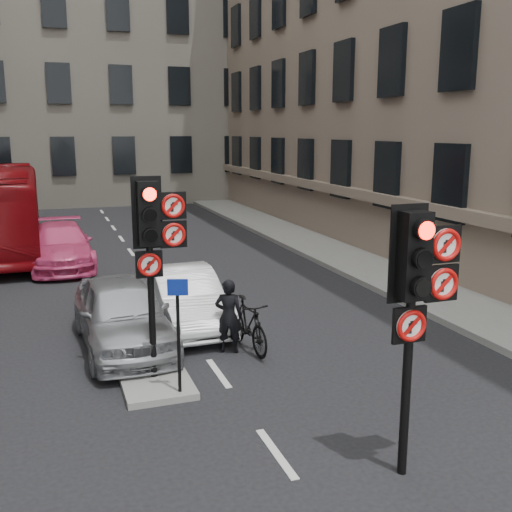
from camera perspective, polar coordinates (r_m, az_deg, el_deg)
pavement_right at (r=20.32m, az=10.74°, el=-0.75°), size 3.00×50.00×0.16m
centre_island at (r=11.17m, az=-9.66°, el=-11.46°), size 1.20×2.00×0.12m
building_far at (r=43.59m, az=-16.29°, el=18.75°), size 30.00×14.00×20.00m
signal_near at (r=7.72m, az=15.19°, el=-2.60°), size 0.91×0.40×3.58m
signal_far at (r=10.43m, az=-9.69°, el=2.03°), size 0.91×0.40×3.58m
car_silver at (r=12.77m, az=-12.60°, el=-5.34°), size 1.93×4.40×1.47m
car_white at (r=13.98m, az=-6.84°, el=-3.93°), size 1.48×4.06×1.33m
car_pink at (r=20.85m, az=-18.11°, el=0.93°), size 2.08×4.90×1.41m
bus_red at (r=24.36m, az=-23.17°, el=4.11°), size 2.77×11.24×3.12m
motorcycle at (r=12.39m, az=-0.75°, el=-6.53°), size 0.68×1.85×1.09m
motorcyclist at (r=12.20m, az=-2.63°, el=-5.73°), size 0.66×0.56×1.54m
info_sign at (r=10.00m, az=-7.42°, el=-6.05°), size 0.34×0.14×1.97m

